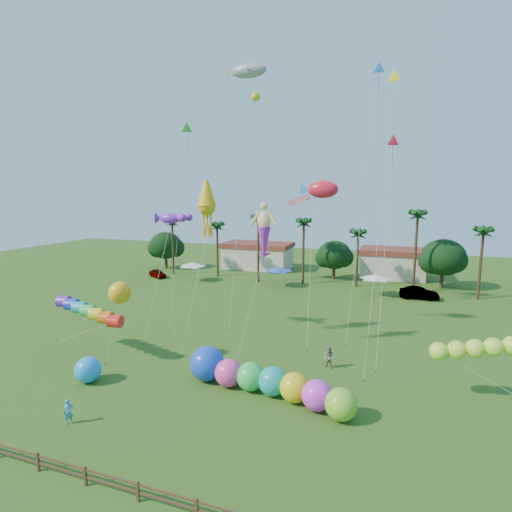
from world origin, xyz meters
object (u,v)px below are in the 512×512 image
(spectator_a, at_px, (68,412))
(spectator_b, at_px, (329,358))
(car_b, at_px, (419,293))
(caterpillar_inflatable, at_px, (261,380))
(car_a, at_px, (158,273))
(blue_ball, at_px, (88,370))

(spectator_a, xyz_separation_m, spectator_b, (13.64, 13.17, 0.12))
(car_b, relative_size, spectator_a, 3.13)
(caterpillar_inflatable, bearing_deg, car_b, 80.07)
(car_b, bearing_deg, car_a, 87.58)
(blue_ball, bearing_deg, caterpillar_inflatable, 11.55)
(car_b, bearing_deg, blue_ball, 142.15)
(spectator_a, relative_size, spectator_b, 0.87)
(spectator_b, xyz_separation_m, blue_ball, (-16.50, -8.38, 0.06))
(car_a, relative_size, caterpillar_inflatable, 0.31)
(car_a, relative_size, blue_ball, 2.05)
(car_b, distance_m, spectator_a, 44.02)
(car_a, bearing_deg, blue_ball, -123.47)
(car_a, distance_m, spectator_b, 41.60)
(car_b, relative_size, caterpillar_inflatable, 0.39)
(car_a, height_order, spectator_a, spectator_a)
(car_b, xyz_separation_m, blue_ball, (-24.25, -33.69, 0.15))
(spectator_b, bearing_deg, caterpillar_inflatable, -96.86)
(spectator_b, relative_size, caterpillar_inflatable, 0.14)
(spectator_a, bearing_deg, car_a, 79.73)
(car_b, height_order, caterpillar_inflatable, caterpillar_inflatable)
(car_a, relative_size, spectator_a, 2.52)
(car_a, relative_size, spectator_b, 2.19)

